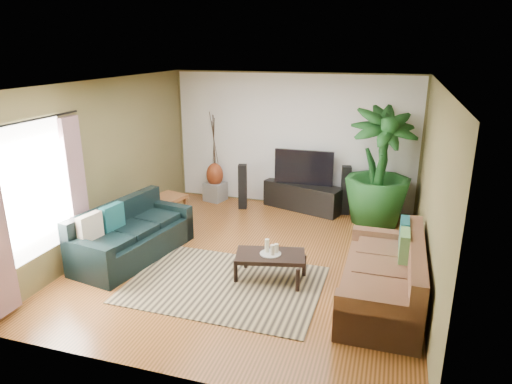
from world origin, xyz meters
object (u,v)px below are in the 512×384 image
at_px(speaker_left, 243,187).
at_px(pedestal, 215,191).
at_px(sofa_right, 382,272).
at_px(potted_plant, 379,167).
at_px(sofa_left, 133,232).
at_px(coffee_table, 270,267).
at_px(tv_stand, 303,197).
at_px(side_table, 169,210).
at_px(speaker_right, 345,190).
at_px(television, 304,167).
at_px(vase, 215,175).

relative_size(speaker_left, pedestal, 2.34).
distance_m(sofa_right, potted_plant, 2.91).
xyz_separation_m(sofa_left, pedestal, (0.19, 2.94, -0.23)).
xyz_separation_m(coffee_table, tv_stand, (-0.15, 3.02, 0.07)).
relative_size(speaker_left, side_table, 1.66).
bearing_deg(sofa_right, tv_stand, -151.88).
bearing_deg(speaker_left, pedestal, 144.71).
bearing_deg(sofa_left, speaker_right, -35.26).
height_order(speaker_right, potted_plant, potted_plant).
relative_size(pedestal, side_table, 0.71).
height_order(tv_stand, television, television).
distance_m(sofa_right, vase, 4.78).
xyz_separation_m(television, speaker_left, (-1.19, -0.30, -0.42)).
distance_m(coffee_table, speaker_right, 3.12).
relative_size(television, speaker_right, 1.22).
bearing_deg(sofa_right, speaker_left, -134.79).
relative_size(coffee_table, television, 0.82).
xyz_separation_m(speaker_right, side_table, (-3.06, -1.52, -0.21)).
distance_m(speaker_left, vase, 0.79).
xyz_separation_m(tv_stand, speaker_left, (-1.19, -0.30, 0.19)).
bearing_deg(vase, potted_plant, -5.69).
relative_size(sofa_right, television, 1.82).
height_order(potted_plant, vase, potted_plant).
height_order(tv_stand, potted_plant, potted_plant).
height_order(coffee_table, television, television).
bearing_deg(sofa_right, coffee_table, -94.88).
distance_m(sofa_right, television, 3.61).
height_order(sofa_left, television, television).
relative_size(pedestal, vase, 0.78).
distance_m(sofa_left, speaker_right, 4.16).
distance_m(coffee_table, television, 3.10).
relative_size(coffee_table, potted_plant, 0.45).
relative_size(tv_stand, speaker_right, 1.66).
height_order(coffee_table, side_table, side_table).
xyz_separation_m(coffee_table, potted_plant, (1.31, 2.69, 0.88)).
bearing_deg(potted_plant, speaker_right, 151.21).
distance_m(tv_stand, pedestal, 1.91).
distance_m(vase, side_table, 1.58).
bearing_deg(television, side_table, -145.57).
bearing_deg(potted_plant, vase, 174.31).
bearing_deg(vase, speaker_left, -22.38).
distance_m(speaker_left, potted_plant, 2.72).
height_order(sofa_right, coffee_table, sofa_right).
xyz_separation_m(speaker_left, potted_plant, (2.64, -0.04, 0.62)).
xyz_separation_m(sofa_left, coffee_table, (2.25, -0.09, -0.23)).
distance_m(speaker_right, vase, 2.76).
bearing_deg(side_table, coffee_table, -32.49).
height_order(sofa_left, speaker_left, speaker_left).
distance_m(television, potted_plant, 1.51).
xyz_separation_m(sofa_right, tv_stand, (-1.67, 3.16, -0.16)).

